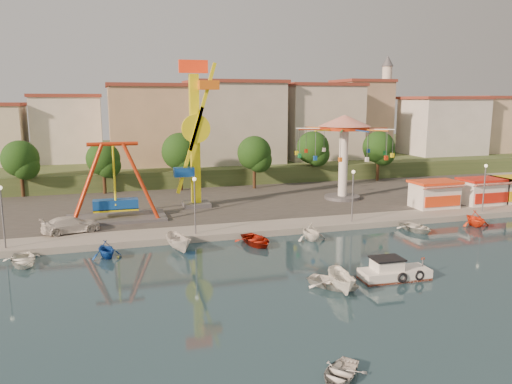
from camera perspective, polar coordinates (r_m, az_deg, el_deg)
name	(u,v)px	position (r m, az deg, el deg)	size (l,w,h in m)	color
ground	(336,278)	(37.23, 9.09, -9.70)	(200.00, 200.00, 0.00)	#16313C
quay_deck	(193,167)	(95.46, -7.23, 2.89)	(200.00, 100.00, 0.60)	#9E998E
asphalt_pad	(234,196)	(64.45, -2.50, -0.40)	(90.00, 28.00, 0.01)	#4C4944
hill_terrace	(188,157)	(100.22, -7.72, 3.93)	(200.00, 60.00, 3.00)	#384C26
pirate_ship_ride	(115,183)	(52.93, -15.86, 0.98)	(10.00, 5.00, 8.00)	#59595E
kamikaze_tower	(197,138)	(56.97, -6.80, 6.20)	(4.18, 3.10, 16.50)	#59595E
wave_swinger	(344,138)	(62.20, 10.03, 6.11)	(11.60, 11.60, 10.40)	#59595E
booth_left	(434,194)	(60.65, 19.72, -0.21)	(5.40, 3.78, 3.08)	white
booth_mid	(483,191)	(64.79, 24.47, 0.11)	(5.40, 3.78, 3.08)	white
lamp_post_0	(3,219)	(46.21, -26.95, -2.75)	(0.14, 0.14, 5.00)	#59595E
lamp_post_1	(195,207)	(46.03, -6.99, -1.72)	(0.14, 0.14, 5.00)	#59595E
lamp_post_2	(353,197)	(51.12, 10.97, -0.61)	(0.14, 0.14, 5.00)	#59595E
lamp_post_3	(484,189)	(60.16, 24.61, 0.28)	(0.14, 0.14, 5.00)	#59595E
tree_0	(20,159)	(69.54, -25.35, 3.45)	(4.60, 4.60, 7.19)	#382314
tree_1	(103,159)	(68.04, -17.07, 3.64)	(4.35, 4.35, 6.80)	#382314
tree_2	(180,151)	(68.19, -8.65, 4.60)	(5.02, 5.02, 7.85)	#382314
tree_3	(254,153)	(68.94, -0.20, 4.48)	(4.68, 4.68, 7.32)	#382314
tree_4	(313,148)	(75.11, 6.51, 5.05)	(4.86, 4.86, 7.60)	#382314
tree_5	(379,147)	(78.00, 13.84, 4.99)	(4.83, 4.83, 7.54)	#382314
building_1	(67,136)	(83.15, -20.82, 6.05)	(12.33, 9.01, 8.63)	silver
building_2	(152,126)	(83.76, -11.78, 7.42)	(11.95, 9.28, 11.23)	tan
building_3	(239,132)	(83.06, -1.98, 6.91)	(12.59, 10.50, 9.20)	beige
building_4	(307,129)	(90.58, 5.80, 7.17)	(10.75, 9.23, 9.24)	beige
building_5	(378,123)	(94.77, 13.77, 7.67)	(12.77, 10.96, 11.21)	tan
building_6	(439,119)	(99.95, 20.14, 7.79)	(8.23, 8.98, 12.36)	silver
building_7	(472,127)	(111.26, 23.50, 6.85)	(11.59, 10.93, 8.76)	beige
minaret	(386,101)	(99.69, 14.62, 10.02)	(2.80, 2.80, 18.00)	silver
cabin_motorboat	(393,273)	(37.76, 15.38, -8.90)	(5.11, 2.17, 1.77)	white
rowboat_a	(334,282)	(35.33, 8.90, -10.16)	(2.66, 3.73, 0.77)	white
rowboat_b	(339,373)	(24.86, 9.51, -19.76)	(2.08, 2.91, 0.60)	silver
skiff	(342,282)	(34.59, 9.77, -10.05)	(1.40, 3.72, 1.44)	white
van	(71,225)	(49.50, -20.41, -3.52)	(2.11, 5.19, 1.51)	silver
moored_boat_0	(23,260)	(43.52, -25.11, -7.04)	(2.79, 3.91, 0.81)	white
moored_boat_1	(106,249)	(42.90, -16.76, -6.26)	(2.41, 2.79, 1.47)	#1241A3
moored_boat_2	(179,243)	(43.23, -8.82, -5.76)	(1.49, 3.97, 1.53)	silver
moored_boat_3	(256,240)	(44.72, 0.02, -5.52)	(2.98, 4.17, 0.86)	#A91D0D
moored_boat_4	(311,232)	(46.36, 6.30, -4.52)	(2.67, 3.09, 1.63)	white
moored_boat_6	(416,227)	(51.78, 17.84, -3.85)	(2.72, 3.81, 0.79)	silver
moored_boat_7	(475,218)	(55.88, 23.78, -2.76)	(2.72, 3.16, 1.66)	#FB3C16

